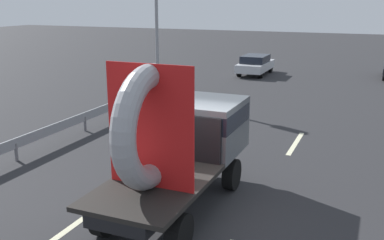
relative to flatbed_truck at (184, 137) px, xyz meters
The scene contains 8 objects.
ground_plane 1.63m from the flatbed_truck, 45.50° to the right, with size 120.00×120.00×0.00m, color #28282B.
flatbed_truck is the anchor object (origin of this frame).
distant_sedan 19.43m from the flatbed_truck, 100.09° to the left, with size 1.66×3.87×1.26m.
traffic_light 12.08m from the flatbed_truck, 120.26° to the left, with size 0.42×0.36×5.86m.
guardrail 8.22m from the flatbed_truck, 135.54° to the left, with size 0.10×13.82×0.71m.
lane_dash_left_near 3.57m from the flatbed_truck, 122.20° to the right, with size 2.01×0.16×0.01m, color beige.
lane_dash_left_far 5.81m from the flatbed_truck, 107.73° to the left, with size 2.28×0.16×0.01m, color beige.
lane_dash_right_far 6.02m from the flatbed_truck, 72.95° to the left, with size 2.63×0.16×0.01m, color beige.
Camera 1 is at (3.90, -8.93, 4.74)m, focal length 41.53 mm.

